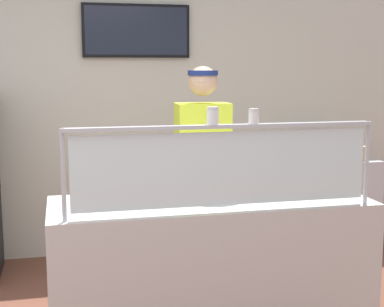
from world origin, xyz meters
name	(u,v)px	position (x,y,z in m)	size (l,w,h in m)	color
ground_plane	(187,304)	(0.97, 1.00, 0.00)	(12.00, 12.00, 0.00)	brown
shop_rear_unit	(155,109)	(0.97, 2.38, 1.36)	(6.35, 0.13, 2.70)	beige
serving_counter	(210,275)	(0.97, 0.35, 0.47)	(1.95, 0.69, 0.95)	#BCB7B2
sneeze_guard	(225,158)	(0.97, 0.06, 1.26)	(1.77, 0.06, 0.49)	#B2B5BC
pizza_tray	(213,196)	(0.99, 0.37, 0.97)	(0.40, 0.40, 0.04)	#9EA0A8
pizza_server	(210,194)	(0.97, 0.35, 0.99)	(0.07, 0.28, 0.01)	#ADAFB7
parmesan_shaker	(213,117)	(0.90, 0.06, 1.48)	(0.07, 0.07, 0.10)	white
pepper_flake_shaker	(254,117)	(1.14, 0.06, 1.48)	(0.06, 0.06, 0.08)	white
worker_figure	(203,172)	(1.09, 0.98, 1.01)	(0.41, 0.50, 1.76)	#23232D
prep_shelf	(334,205)	(2.61, 1.89, 0.45)	(0.70, 0.55, 0.90)	#B7BABF
pizza_box_stack	(335,151)	(2.60, 1.89, 0.97)	(0.47, 0.46, 0.14)	tan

